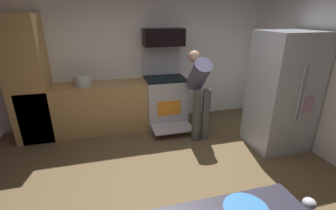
{
  "coord_description": "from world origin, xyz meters",
  "views": [
    {
      "loc": [
        -0.61,
        -2.25,
        2.07
      ],
      "look_at": [
        0.06,
        0.3,
        1.05
      ],
      "focal_mm": 24.97,
      "sensor_mm": 36.0,
      "label": 1
    }
  ],
  "objects": [
    {
      "name": "oven_range",
      "position": [
        0.43,
        1.96,
        0.51
      ],
      "size": [
        0.76,
        1.06,
        1.53
      ],
      "color": "#B9B8BD",
      "rests_on": "ground"
    },
    {
      "name": "stock_pot",
      "position": [
        -1.05,
        1.98,
        1.0
      ],
      "size": [
        0.3,
        0.3,
        0.19
      ],
      "primitive_type": "cylinder",
      "color": "#B7C4C2",
      "rests_on": "lower_cabinet_run"
    },
    {
      "name": "microwave",
      "position": [
        0.43,
        2.06,
        1.69
      ],
      "size": [
        0.74,
        0.38,
        0.31
      ],
      "primitive_type": "cube",
      "color": "black",
      "rests_on": "oven_range"
    },
    {
      "name": "lower_cabinet_run",
      "position": [
        -0.9,
        1.98,
        0.45
      ],
      "size": [
        2.4,
        0.6,
        0.9
      ],
      "primitive_type": "cube",
      "color": "tan",
      "rests_on": "ground"
    },
    {
      "name": "refrigerator",
      "position": [
        2.03,
        0.68,
        0.93
      ],
      "size": [
        0.85,
        0.76,
        1.86
      ],
      "color": "silver",
      "rests_on": "ground"
    },
    {
      "name": "person_cook",
      "position": [
        0.87,
        1.29,
        0.9
      ],
      "size": [
        0.31,
        0.64,
        1.5
      ],
      "color": "#4C4C4C",
      "rests_on": "ground"
    },
    {
      "name": "wall_back",
      "position": [
        0.0,
        2.34,
        1.3
      ],
      "size": [
        5.2,
        0.12,
        2.6
      ],
      "primitive_type": "cube",
      "color": "silver",
      "rests_on": "ground"
    },
    {
      "name": "wine_glass_near",
      "position": [
        0.47,
        -1.43,
        1.03
      ],
      "size": [
        0.08,
        0.08,
        0.17
      ],
      "color": "silver",
      "rests_on": "counter_island"
    },
    {
      "name": "cabinet_column",
      "position": [
        -1.9,
        1.98,
        1.05
      ],
      "size": [
        0.6,
        0.6,
        2.1
      ],
      "primitive_type": "cube",
      "color": "tan",
      "rests_on": "ground"
    },
    {
      "name": "ground_plane",
      "position": [
        0.0,
        0.0,
        -0.01
      ],
      "size": [
        5.2,
        4.8,
        0.02
      ],
      "primitive_type": "cube",
      "color": "brown"
    }
  ]
}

